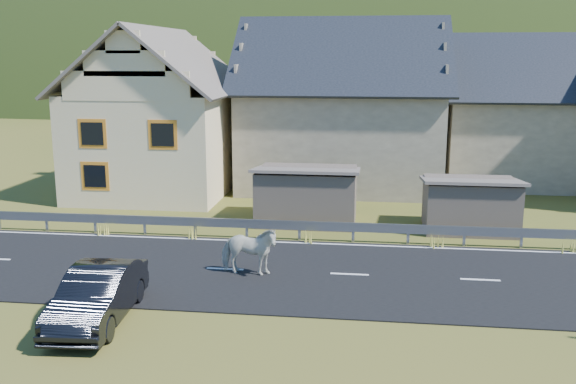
# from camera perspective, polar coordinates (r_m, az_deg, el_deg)

# --- Properties ---
(ground) EXTENTS (160.00, 160.00, 0.00)m
(ground) POSITION_cam_1_polar(r_m,az_deg,el_deg) (20.42, 5.49, -7.40)
(ground) COLOR #3D4B17
(ground) RESTS_ON ground
(road) EXTENTS (60.00, 7.00, 0.04)m
(road) POSITION_cam_1_polar(r_m,az_deg,el_deg) (20.42, 5.49, -7.35)
(road) COLOR black
(road) RESTS_ON ground
(lane_markings) EXTENTS (60.00, 6.60, 0.01)m
(lane_markings) POSITION_cam_1_polar(r_m,az_deg,el_deg) (20.41, 5.49, -7.28)
(lane_markings) COLOR silver
(lane_markings) RESTS_ON road
(guardrail) EXTENTS (28.10, 0.09, 0.75)m
(guardrail) POSITION_cam_1_polar(r_m,az_deg,el_deg) (23.77, 5.83, -3.17)
(guardrail) COLOR #93969B
(guardrail) RESTS_ON ground
(shed_left) EXTENTS (4.30, 3.30, 2.40)m
(shed_left) POSITION_cam_1_polar(r_m,az_deg,el_deg) (26.50, 1.70, -0.32)
(shed_left) COLOR #65564B
(shed_left) RESTS_ON ground
(shed_right) EXTENTS (3.80, 2.90, 2.20)m
(shed_right) POSITION_cam_1_polar(r_m,az_deg,el_deg) (26.21, 15.87, -1.14)
(shed_right) COLOR #65564B
(shed_right) RESTS_ON ground
(house_cream) EXTENTS (7.80, 9.80, 8.30)m
(house_cream) POSITION_cam_1_polar(r_m,az_deg,el_deg) (33.07, -11.35, 7.64)
(house_cream) COLOR beige
(house_cream) RESTS_ON ground
(house_stone_a) EXTENTS (10.80, 9.80, 8.90)m
(house_stone_a) POSITION_cam_1_polar(r_m,az_deg,el_deg) (34.35, 4.84, 8.45)
(house_stone_a) COLOR #A0967E
(house_stone_a) RESTS_ON ground
(house_stone_b) EXTENTS (9.80, 8.80, 8.10)m
(house_stone_b) POSITION_cam_1_polar(r_m,az_deg,el_deg) (37.32, 20.63, 7.41)
(house_stone_b) COLOR #A0967E
(house_stone_b) RESTS_ON ground
(mountain) EXTENTS (440.00, 280.00, 260.00)m
(mountain) POSITION_cam_1_polar(r_m,az_deg,el_deg) (201.09, 8.58, 4.33)
(mountain) COLOR #283715
(mountain) RESTS_ON ground
(conifer_patch) EXTENTS (76.00, 50.00, 28.00)m
(conifer_patch) POSITION_cam_1_polar(r_m,az_deg,el_deg) (140.68, -16.23, 11.33)
(conifer_patch) COLOR black
(conifer_patch) RESTS_ON ground
(horse) EXTENTS (0.95, 1.91, 1.57)m
(horse) POSITION_cam_1_polar(r_m,az_deg,el_deg) (20.07, -3.52, -5.23)
(horse) COLOR beige
(horse) RESTS_ON road
(car) EXTENTS (1.80, 4.40, 1.42)m
(car) POSITION_cam_1_polar(r_m,az_deg,el_deg) (17.52, -16.55, -8.77)
(car) COLOR black
(car) RESTS_ON ground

